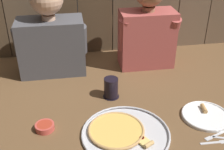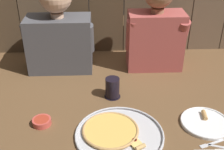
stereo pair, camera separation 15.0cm
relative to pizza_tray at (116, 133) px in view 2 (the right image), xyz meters
The scene contains 8 objects.
ground_plane 0.15m from the pizza_tray, 97.42° to the left, with size 3.20×3.20×0.00m, color brown.
pizza_tray is the anchor object (origin of this frame).
dinner_plate 0.45m from the pizza_tray, ahead, with size 0.25×0.25×0.03m.
drinking_glass 0.32m from the pizza_tray, 90.80° to the left, with size 0.09×0.09×0.12m.
dipping_bowl 0.38m from the pizza_tray, 166.05° to the left, with size 0.09×0.09×0.03m.
table_fork 0.44m from the pizza_tray, 10.96° to the right, with size 0.13×0.06×0.01m.
diner_left 0.79m from the pizza_tray, 115.92° to the left, with size 0.44×0.21×0.58m.
diner_right 0.78m from the pizza_tray, 66.87° to the left, with size 0.39×0.21×0.59m.
Camera 2 is at (-0.04, -1.20, 0.93)m, focal length 46.45 mm.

